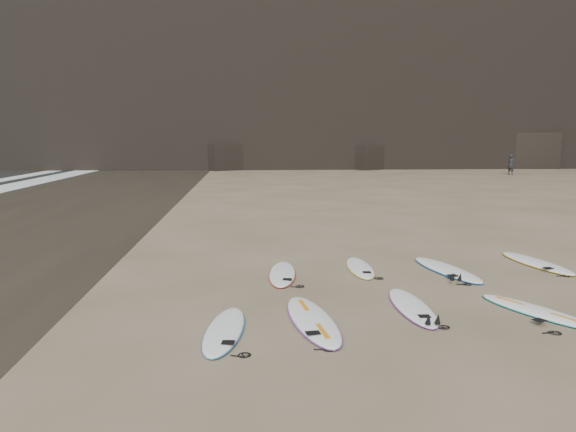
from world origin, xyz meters
name	(u,v)px	position (x,y,z in m)	size (l,w,h in m)	color
ground	(448,306)	(0.00, 0.00, 0.00)	(240.00, 240.00, 0.00)	#897559
surfboard_0	(224,330)	(-4.13, -1.09, 0.04)	(0.57, 2.39, 0.09)	white
surfboard_1	(313,319)	(-2.64, -0.70, 0.05)	(0.67, 2.79, 0.10)	white
surfboard_2	(412,306)	(-0.71, -0.08, 0.04)	(0.59, 2.46, 0.09)	white
surfboard_3	(537,311)	(1.45, -0.51, 0.04)	(0.58, 2.43, 0.09)	white
surfboard_5	(282,273)	(-2.93, 2.63, 0.04)	(0.58, 2.43, 0.09)	white
surfboard_6	(360,267)	(-1.03, 3.11, 0.04)	(0.54, 2.27, 0.08)	white
surfboard_7	(447,269)	(0.97, 2.73, 0.05)	(0.66, 2.76, 0.10)	white
surfboard_8	(536,263)	(3.45, 3.24, 0.05)	(0.64, 2.67, 0.10)	white
person_a	(511,165)	(18.61, 35.83, 0.86)	(0.63, 0.41, 1.72)	black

